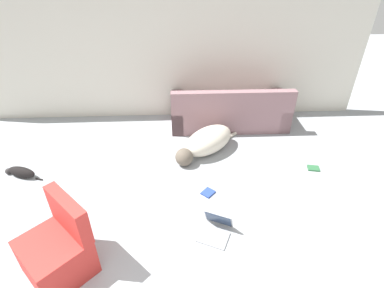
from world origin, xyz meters
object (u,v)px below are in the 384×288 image
object	(u,v)px
laptop_open	(216,226)
book_blue	(208,193)
dog	(207,142)
book_green	(313,168)
couch	(229,113)
cat	(21,172)
side_chair	(59,250)

from	to	relation	value
laptop_open	book_blue	bearing A→B (deg)	117.86
dog	book_blue	bearing A→B (deg)	44.68
book_blue	book_green	world-z (taller)	same
couch	dog	world-z (taller)	couch
laptop_open	book_blue	size ratio (longest dim) A/B	2.19
cat	side_chair	world-z (taller)	side_chair
side_chair	cat	bearing A→B (deg)	170.42
couch	book_green	bearing A→B (deg)	128.46
book_green	dog	bearing A→B (deg)	161.19
book_blue	dog	bearing A→B (deg)	86.32
laptop_open	book_green	xyz separation A→B (m)	(1.59, 1.10, -0.07)
dog	book_green	xyz separation A→B (m)	(1.56, -0.53, -0.18)
book_green	side_chair	xyz separation A→B (m)	(-3.21, -1.50, 0.28)
book_blue	book_green	xyz separation A→B (m)	(1.63, 0.45, 0.00)
side_chair	book_green	bearing A→B (deg)	70.46
laptop_open	cat	bearing A→B (deg)	-178.07
dog	laptop_open	xyz separation A→B (m)	(-0.03, -1.63, -0.11)
book_green	side_chair	world-z (taller)	side_chair
laptop_open	book_blue	world-z (taller)	laptop_open
cat	book_green	distance (m)	4.28
couch	side_chair	distance (m)	3.57
cat	book_blue	bearing A→B (deg)	-172.19
dog	side_chair	bearing A→B (deg)	9.35
dog	book_blue	size ratio (longest dim) A/B	5.31
book_blue	book_green	size ratio (longest dim) A/B	1.13
couch	book_green	distance (m)	1.76
cat	book_blue	xyz separation A→B (m)	(2.66, -0.49, -0.07)
book_green	book_blue	bearing A→B (deg)	-164.46
cat	side_chair	size ratio (longest dim) A/B	0.71
dog	book_blue	world-z (taller)	dog
cat	side_chair	xyz separation A→B (m)	(1.07, -1.53, 0.21)
dog	couch	bearing A→B (deg)	-162.14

